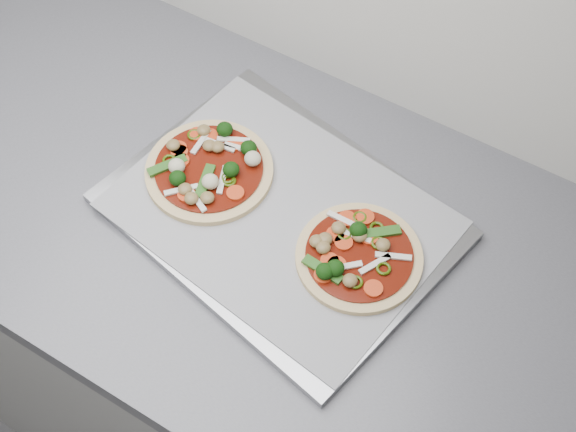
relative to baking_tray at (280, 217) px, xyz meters
The scene contains 5 objects.
base_cabinet 0.79m from the baking_tray, behind, with size 3.60×0.60×0.86m, color #B2B1AF.
baking_tray is the anchor object (origin of this frame).
parchment 0.01m from the baking_tray, ahead, with size 0.43×0.31×0.00m, color gray.
pizza_left 0.12m from the baking_tray, behind, with size 0.19×0.19×0.03m.
pizza_right 0.13m from the baking_tray, ahead, with size 0.19×0.19×0.03m.
Camera 1 is at (0.96, 0.80, 1.83)m, focal length 50.00 mm.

